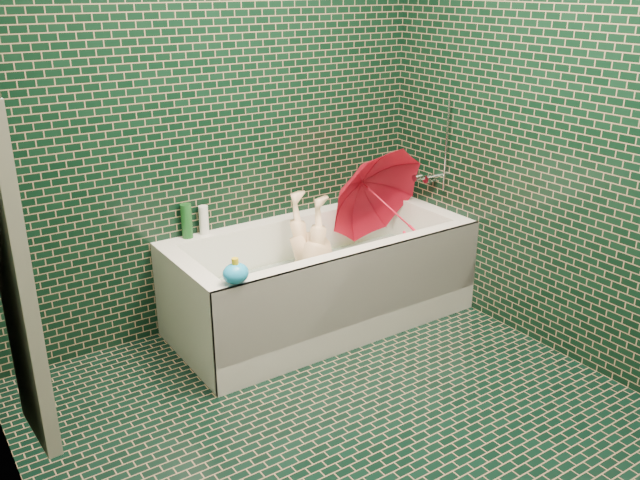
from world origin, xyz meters
TOP-DOWN VIEW (x-y plane):
  - floor at (0.00, 0.00)m, footprint 2.80×2.80m
  - wall_back at (0.00, 1.40)m, footprint 2.80×0.00m
  - wall_right at (1.30, 0.00)m, footprint 0.00×2.80m
  - bathtub at (0.45, 1.01)m, footprint 1.70×0.75m
  - bath_mat at (0.45, 1.02)m, footprint 1.35×0.47m
  - water at (0.45, 1.02)m, footprint 1.48×0.53m
  - towel at (-1.24, 0.24)m, footprint 0.08×0.44m
  - faucet at (1.26, 1.02)m, footprint 0.18×0.19m
  - child at (0.42, 1.07)m, footprint 0.96×0.56m
  - umbrella at (0.93, 1.03)m, footprint 0.76×0.81m
  - soap_bottle_a at (1.23, 1.36)m, footprint 0.12×0.12m
  - soap_bottle_b at (1.15, 1.34)m, footprint 0.10×0.10m
  - soap_bottle_c at (1.16, 1.36)m, footprint 0.15×0.15m
  - bottle_right_tall at (1.13, 1.31)m, footprint 0.06×0.06m
  - bottle_right_pump at (1.20, 1.36)m, footprint 0.07×0.07m
  - bottle_left_tall at (-0.20, 1.36)m, footprint 0.08×0.08m
  - bottle_left_short at (-0.10, 1.36)m, footprint 0.06×0.06m
  - rubber_duck at (1.12, 1.33)m, footprint 0.11×0.07m
  - bath_toy at (-0.26, 0.68)m, footprint 0.13×0.11m

SIDE VIEW (x-z plane):
  - floor at x=0.00m, z-range 0.00..0.00m
  - bath_mat at x=0.45m, z-range 0.15..0.16m
  - bathtub at x=0.45m, z-range -0.06..0.49m
  - water at x=0.45m, z-range 0.30..0.30m
  - child at x=0.42m, z-range 0.19..0.43m
  - soap_bottle_a at x=1.23m, z-range 0.42..0.68m
  - soap_bottle_b at x=1.15m, z-range 0.46..0.64m
  - soap_bottle_c at x=1.16m, z-range 0.47..0.63m
  - rubber_duck at x=1.12m, z-range 0.55..0.64m
  - bath_toy at x=-0.26m, z-range 0.54..0.67m
  - umbrella at x=0.93m, z-range 0.18..1.04m
  - bottle_left_short at x=-0.10m, z-range 0.55..0.71m
  - bottle_right_pump at x=1.20m, z-range 0.55..0.73m
  - bottle_left_tall at x=-0.20m, z-range 0.55..0.74m
  - bottle_right_tall at x=1.13m, z-range 0.55..0.79m
  - faucet at x=1.26m, z-range 0.50..1.05m
  - towel at x=-1.24m, z-range 0.47..1.59m
  - wall_back at x=0.00m, z-range -0.15..2.65m
  - wall_right at x=1.30m, z-range -0.15..2.65m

